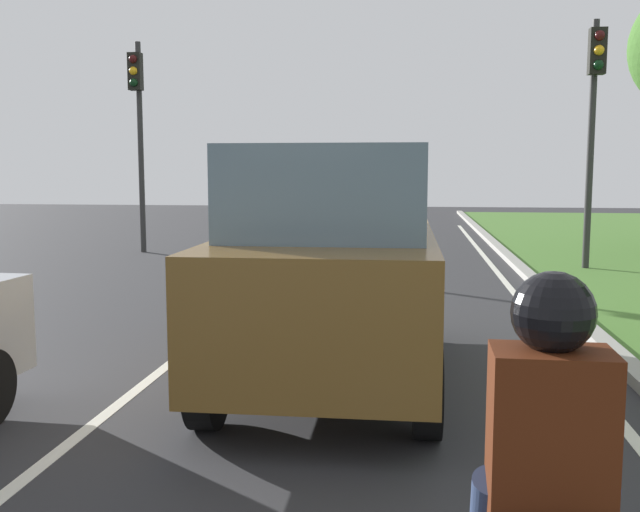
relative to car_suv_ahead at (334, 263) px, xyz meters
name	(u,v)px	position (x,y,z in m)	size (l,w,h in m)	color
ground_plane	(296,298)	(-1.12, 4.44, -1.17)	(60.00, 60.00, 0.00)	#2D2D30
lane_line_center	(254,297)	(-1.82, 4.44, -1.16)	(0.12, 32.00, 0.01)	silver
lane_line_right_edge	(523,303)	(2.48, 4.44, -1.16)	(0.12, 32.00, 0.01)	silver
curb_right	(556,300)	(2.98, 4.44, -1.11)	(0.24, 48.00, 0.12)	#9E9B93
car_suv_ahead	(334,263)	(0.00, 0.00, 0.00)	(2.01, 4.52, 2.28)	brown
rider_person	(548,431)	(1.23, -4.50, 0.02)	(0.50, 0.40, 1.16)	#4C1E0C
traffic_light_near_right	(594,102)	(4.32, 8.27, 2.27)	(0.32, 0.50, 5.06)	#2D2D2D
traffic_light_overhead_left	(138,112)	(-6.04, 10.36, 2.33)	(0.32, 0.50, 5.22)	#2D2D2D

